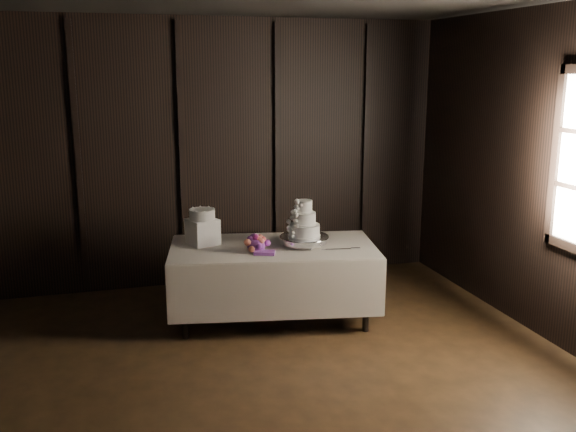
# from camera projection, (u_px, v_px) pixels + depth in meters

# --- Properties ---
(room) EXTENTS (6.08, 7.08, 3.08)m
(room) POSITION_uv_depth(u_px,v_px,m) (252.00, 230.00, 3.86)
(room) COLOR black
(room) RESTS_ON ground
(display_table) EXTENTS (2.15, 1.38, 0.76)m
(display_table) POSITION_uv_depth(u_px,v_px,m) (273.00, 279.00, 6.31)
(display_table) COLOR silver
(display_table) RESTS_ON ground
(cake_stand) EXTENTS (0.56, 0.56, 0.09)m
(cake_stand) POSITION_uv_depth(u_px,v_px,m) (304.00, 241.00, 6.25)
(cake_stand) COLOR silver
(cake_stand) RESTS_ON display_table
(wedding_cake) EXTENTS (0.35, 0.30, 0.36)m
(wedding_cake) POSITION_uv_depth(u_px,v_px,m) (302.00, 223.00, 6.19)
(wedding_cake) COLOR white
(wedding_cake) RESTS_ON cake_stand
(bouquet) EXTENTS (0.42, 0.48, 0.20)m
(bouquet) POSITION_uv_depth(u_px,v_px,m) (256.00, 244.00, 6.04)
(bouquet) COLOR #F05053
(bouquet) RESTS_ON display_table
(box_pedestal) EXTENTS (0.34, 0.34, 0.25)m
(box_pedestal) POSITION_uv_depth(u_px,v_px,m) (203.00, 232.00, 6.28)
(box_pedestal) COLOR white
(box_pedestal) RESTS_ON display_table
(small_cake) EXTENTS (0.32, 0.32, 0.10)m
(small_cake) POSITION_uv_depth(u_px,v_px,m) (202.00, 214.00, 6.24)
(small_cake) COLOR white
(small_cake) RESTS_ON box_pedestal
(cake_knife) EXTENTS (0.37, 0.09, 0.01)m
(cake_knife) POSITION_uv_depth(u_px,v_px,m) (336.00, 249.00, 6.10)
(cake_knife) COLOR silver
(cake_knife) RESTS_ON display_table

